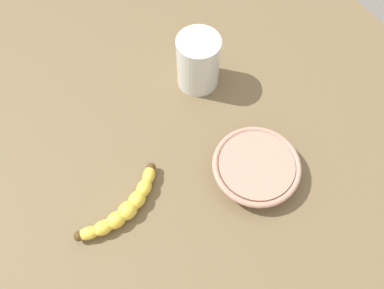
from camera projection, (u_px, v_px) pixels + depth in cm
name	position (u px, v px, depth cm)	size (l,w,h in cm)	color
wooden_tabletop	(175.00, 138.00, 82.58)	(120.00, 120.00, 3.00)	brown
banana	(124.00, 208.00, 71.97)	(8.55, 19.43, 3.38)	yellow
smoothie_glass	(198.00, 63.00, 82.69)	(9.24, 9.24, 12.59)	silver
ceramic_bowl	(256.00, 167.00, 75.12)	(17.14, 17.14, 3.84)	tan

